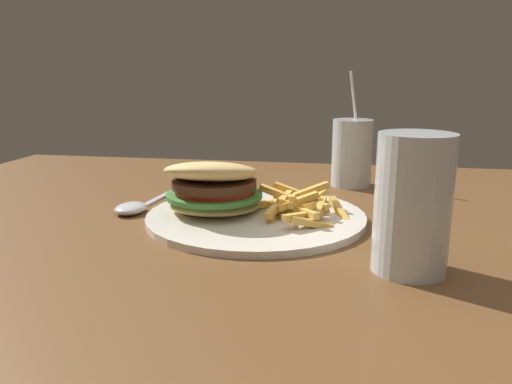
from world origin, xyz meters
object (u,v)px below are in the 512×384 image
(juice_glass, at_px, (352,156))
(beer_glass, at_px, (412,208))
(spoon, at_px, (133,207))
(meal_plate_near, at_px, (237,201))

(juice_glass, bearing_deg, beer_glass, 98.13)
(beer_glass, height_order, spoon, beer_glass)
(meal_plate_near, relative_size, spoon, 1.72)
(meal_plate_near, bearing_deg, juice_glass, -122.79)
(meal_plate_near, xyz_separation_m, beer_glass, (-0.22, 0.15, 0.04))
(juice_glass, bearing_deg, meal_plate_near, 57.21)
(beer_glass, bearing_deg, spoon, -23.03)
(beer_glass, distance_m, spoon, 0.43)
(beer_glass, relative_size, spoon, 0.82)
(beer_glass, distance_m, juice_glass, 0.42)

